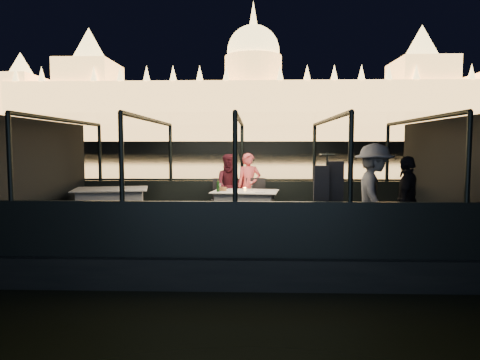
{
  "coord_description": "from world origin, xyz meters",
  "views": [
    {
      "loc": [
        0.29,
        -8.69,
        2.27
      ],
      "look_at": [
        0.0,
        0.4,
        1.55
      ],
      "focal_mm": 32.0,
      "sensor_mm": 36.0,
      "label": 1
    }
  ],
  "objects_px": {
    "person_woman_coral": "(249,188)",
    "passenger_stripe": "(374,198)",
    "passenger_dark": "(407,198)",
    "dining_table_central": "(245,208)",
    "dining_table_aft": "(111,209)",
    "person_man_maroon": "(230,188)",
    "chair_port_right": "(256,202)",
    "chair_port_left": "(221,202)",
    "coat_stand": "(327,196)",
    "wine_bottle": "(218,185)"
  },
  "relations": [
    {
      "from": "chair_port_right",
      "to": "person_man_maroon",
      "type": "xyz_separation_m",
      "value": [
        -0.61,
        0.27,
        0.3
      ]
    },
    {
      "from": "coat_stand",
      "to": "wine_bottle",
      "type": "height_order",
      "value": "coat_stand"
    },
    {
      "from": "passenger_stripe",
      "to": "passenger_dark",
      "type": "xyz_separation_m",
      "value": [
        0.58,
        -0.02,
        0.0
      ]
    },
    {
      "from": "person_man_maroon",
      "to": "wine_bottle",
      "type": "bearing_deg",
      "value": -104.97
    },
    {
      "from": "person_man_maroon",
      "to": "chair_port_left",
      "type": "bearing_deg",
      "value": -139.85
    },
    {
      "from": "chair_port_left",
      "to": "wine_bottle",
      "type": "distance_m",
      "value": 0.86
    },
    {
      "from": "chair_port_left",
      "to": "passenger_dark",
      "type": "xyz_separation_m",
      "value": [
        3.5,
        -2.48,
        0.4
      ]
    },
    {
      "from": "chair_port_right",
      "to": "passenger_stripe",
      "type": "height_order",
      "value": "passenger_stripe"
    },
    {
      "from": "chair_port_right",
      "to": "person_man_maroon",
      "type": "bearing_deg",
      "value": 154.35
    },
    {
      "from": "person_man_maroon",
      "to": "wine_bottle",
      "type": "relative_size",
      "value": 5.36
    },
    {
      "from": "person_man_maroon",
      "to": "passenger_dark",
      "type": "relative_size",
      "value": 0.99
    },
    {
      "from": "dining_table_aft",
      "to": "person_man_maroon",
      "type": "relative_size",
      "value": 1.0
    },
    {
      "from": "dining_table_central",
      "to": "person_man_maroon",
      "type": "relative_size",
      "value": 0.91
    },
    {
      "from": "person_woman_coral",
      "to": "passenger_stripe",
      "type": "distance_m",
      "value": 3.48
    },
    {
      "from": "dining_table_aft",
      "to": "wine_bottle",
      "type": "bearing_deg",
      "value": 1.45
    },
    {
      "from": "passenger_dark",
      "to": "person_man_maroon",
      "type": "bearing_deg",
      "value": -100.01
    },
    {
      "from": "passenger_stripe",
      "to": "person_man_maroon",
      "type": "bearing_deg",
      "value": 54.27
    },
    {
      "from": "dining_table_central",
      "to": "passenger_stripe",
      "type": "height_order",
      "value": "passenger_stripe"
    },
    {
      "from": "dining_table_central",
      "to": "dining_table_aft",
      "type": "bearing_deg",
      "value": -175.33
    },
    {
      "from": "dining_table_central",
      "to": "passenger_stripe",
      "type": "relative_size",
      "value": 0.79
    },
    {
      "from": "chair_port_left",
      "to": "person_woman_coral",
      "type": "bearing_deg",
      "value": 1.13
    },
    {
      "from": "passenger_dark",
      "to": "passenger_stripe",
      "type": "bearing_deg",
      "value": -62.9
    },
    {
      "from": "dining_table_central",
      "to": "chair_port_left",
      "type": "relative_size",
      "value": 1.47
    },
    {
      "from": "chair_port_left",
      "to": "person_woman_coral",
      "type": "relative_size",
      "value": 0.61
    },
    {
      "from": "chair_port_right",
      "to": "coat_stand",
      "type": "relative_size",
      "value": 0.6
    },
    {
      "from": "passenger_dark",
      "to": "chair_port_left",
      "type": "bearing_deg",
      "value": -96.35
    },
    {
      "from": "coat_stand",
      "to": "person_woman_coral",
      "type": "height_order",
      "value": "coat_stand"
    },
    {
      "from": "person_man_maroon",
      "to": "passenger_dark",
      "type": "bearing_deg",
      "value": -39.91
    },
    {
      "from": "chair_port_right",
      "to": "passenger_stripe",
      "type": "relative_size",
      "value": 0.55
    },
    {
      "from": "dining_table_central",
      "to": "person_woman_coral",
      "type": "xyz_separation_m",
      "value": [
        0.07,
        0.72,
        0.36
      ]
    },
    {
      "from": "person_man_maroon",
      "to": "coat_stand",
      "type": "bearing_deg",
      "value": -58.25
    },
    {
      "from": "person_man_maroon",
      "to": "person_woman_coral",
      "type": "bearing_deg",
      "value": -0.95
    },
    {
      "from": "person_woman_coral",
      "to": "person_man_maroon",
      "type": "bearing_deg",
      "value": 167.91
    },
    {
      "from": "person_man_maroon",
      "to": "passenger_stripe",
      "type": "xyz_separation_m",
      "value": [
        2.71,
        -2.64,
        0.1
      ]
    },
    {
      "from": "chair_port_left",
      "to": "passenger_stripe",
      "type": "height_order",
      "value": "passenger_stripe"
    },
    {
      "from": "person_woman_coral",
      "to": "passenger_dark",
      "type": "distance_m",
      "value": 3.89
    },
    {
      "from": "chair_port_right",
      "to": "person_woman_coral",
      "type": "height_order",
      "value": "person_woman_coral"
    },
    {
      "from": "person_man_maroon",
      "to": "chair_port_right",
      "type": "bearing_deg",
      "value": -24.79
    },
    {
      "from": "dining_table_aft",
      "to": "passenger_dark",
      "type": "height_order",
      "value": "passenger_dark"
    },
    {
      "from": "passenger_dark",
      "to": "wine_bottle",
      "type": "height_order",
      "value": "passenger_dark"
    },
    {
      "from": "chair_port_right",
      "to": "coat_stand",
      "type": "distance_m",
      "value": 2.9
    },
    {
      "from": "passenger_dark",
      "to": "wine_bottle",
      "type": "xyz_separation_m",
      "value": [
        -3.51,
        1.75,
        0.06
      ]
    },
    {
      "from": "person_woman_coral",
      "to": "wine_bottle",
      "type": "xyz_separation_m",
      "value": [
        -0.67,
        -0.9,
        0.17
      ]
    },
    {
      "from": "chair_port_left",
      "to": "person_woman_coral",
      "type": "distance_m",
      "value": 0.75
    },
    {
      "from": "dining_table_aft",
      "to": "passenger_dark",
      "type": "xyz_separation_m",
      "value": [
        5.89,
        -1.69,
        0.47
      ]
    },
    {
      "from": "chair_port_left",
      "to": "dining_table_central",
      "type": "bearing_deg",
      "value": -57.03
    },
    {
      "from": "coat_stand",
      "to": "passenger_dark",
      "type": "height_order",
      "value": "coat_stand"
    },
    {
      "from": "chair_port_left",
      "to": "passenger_dark",
      "type": "relative_size",
      "value": 0.61
    },
    {
      "from": "dining_table_central",
      "to": "wine_bottle",
      "type": "relative_size",
      "value": 4.9
    },
    {
      "from": "dining_table_central",
      "to": "chair_port_right",
      "type": "bearing_deg",
      "value": 62.28
    }
  ]
}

